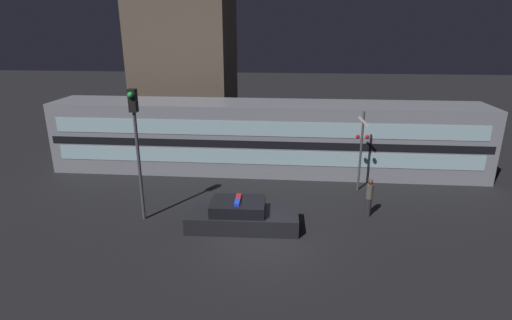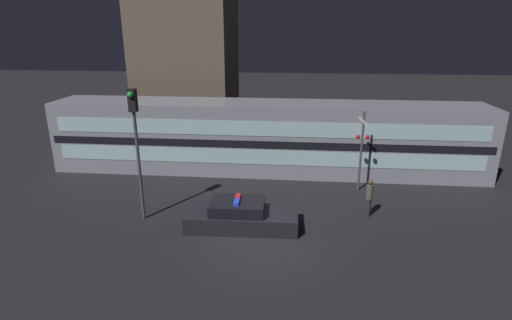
{
  "view_description": "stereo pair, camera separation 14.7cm",
  "coord_description": "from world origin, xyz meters",
  "px_view_note": "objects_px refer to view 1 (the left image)",
  "views": [
    {
      "loc": [
        1.06,
        -13.48,
        7.84
      ],
      "look_at": [
        -0.55,
        4.68,
        1.76
      ],
      "focal_mm": 28.0,
      "sensor_mm": 36.0,
      "label": 1
    },
    {
      "loc": [
        1.21,
        -13.47,
        7.84
      ],
      "look_at": [
        -0.55,
        4.68,
        1.76
      ],
      "focal_mm": 28.0,
      "sensor_mm": 36.0,
      "label": 2
    }
  ],
  "objects_px": {
    "pedestrian": "(369,197)",
    "crossing_signal_near": "(361,147)",
    "train": "(266,137)",
    "traffic_light_corner": "(136,132)",
    "police_car": "(242,216)"
  },
  "relations": [
    {
      "from": "train",
      "to": "traffic_light_corner",
      "type": "bearing_deg",
      "value": -125.74
    },
    {
      "from": "train",
      "to": "crossing_signal_near",
      "type": "bearing_deg",
      "value": -28.38
    },
    {
      "from": "train",
      "to": "police_car",
      "type": "bearing_deg",
      "value": -94.29
    },
    {
      "from": "train",
      "to": "pedestrian",
      "type": "xyz_separation_m",
      "value": [
        4.84,
        -5.5,
        -1.08
      ]
    },
    {
      "from": "crossing_signal_near",
      "to": "traffic_light_corner",
      "type": "bearing_deg",
      "value": -157.23
    },
    {
      "from": "train",
      "to": "pedestrian",
      "type": "distance_m",
      "value": 7.41
    },
    {
      "from": "train",
      "to": "pedestrian",
      "type": "relative_size",
      "value": 14.02
    },
    {
      "from": "pedestrian",
      "to": "crossing_signal_near",
      "type": "relative_size",
      "value": 0.42
    },
    {
      "from": "train",
      "to": "traffic_light_corner",
      "type": "xyz_separation_m",
      "value": [
        -4.8,
        -6.67,
        1.88
      ]
    },
    {
      "from": "train",
      "to": "traffic_light_corner",
      "type": "distance_m",
      "value": 8.43
    },
    {
      "from": "pedestrian",
      "to": "train",
      "type": "bearing_deg",
      "value": 131.34
    },
    {
      "from": "train",
      "to": "police_car",
      "type": "xyz_separation_m",
      "value": [
        -0.53,
        -7.03,
        -1.48
      ]
    },
    {
      "from": "police_car",
      "to": "crossing_signal_near",
      "type": "height_order",
      "value": "crossing_signal_near"
    },
    {
      "from": "train",
      "to": "police_car",
      "type": "distance_m",
      "value": 7.2
    },
    {
      "from": "police_car",
      "to": "pedestrian",
      "type": "distance_m",
      "value": 5.59
    }
  ]
}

